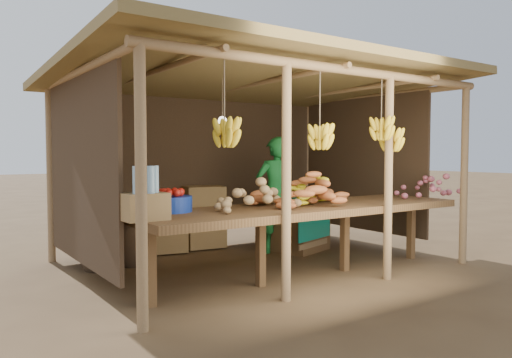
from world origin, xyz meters
TOP-DOWN VIEW (x-y plane):
  - ground at (0.00, 0.00)m, footprint 60.00×60.00m
  - stall_structure at (-0.05, -0.08)m, footprint 4.70×3.50m
  - counter at (0.00, -0.95)m, footprint 3.90×1.05m
  - potato_heap at (-0.64, -0.86)m, footprint 1.06×0.81m
  - sweet_potato_heap at (0.02, -0.93)m, footprint 1.16×0.71m
  - onion_heap at (1.90, -1.17)m, footprint 0.87×0.56m
  - banana_pile at (0.16, -0.85)m, footprint 0.59×0.36m
  - tomato_basin at (-1.46, -0.63)m, footprint 0.44×0.44m
  - bottle_box at (-1.90, -1.06)m, footprint 0.37×0.30m
  - vendor at (0.59, 0.37)m, footprint 0.66×0.51m
  - tarp_crate at (0.94, 0.30)m, footprint 0.97×0.90m
  - carton_stack at (-0.29, 1.20)m, footprint 1.22×0.53m
  - burlap_sacks at (-1.52, 0.71)m, footprint 0.91×0.48m

SIDE VIEW (x-z plane):
  - ground at x=0.00m, z-range 0.00..0.00m
  - burlap_sacks at x=-1.52m, z-range -0.04..0.60m
  - carton_stack at x=-0.29m, z-range -0.05..0.82m
  - tarp_crate at x=0.94m, z-range -0.09..0.87m
  - counter at x=0.00m, z-range 0.34..1.14m
  - vendor at x=0.59m, z-range 0.00..1.60m
  - tomato_basin at x=-1.46m, z-range 0.78..1.01m
  - banana_pile at x=0.16m, z-range 0.80..1.15m
  - bottle_box at x=-1.90m, z-range 0.75..1.21m
  - onion_heap at x=1.90m, z-range 0.80..1.16m
  - potato_heap at x=-0.64m, z-range 0.80..1.16m
  - sweet_potato_heap at x=0.02m, z-range 0.80..1.16m
  - stall_structure at x=-0.05m, z-range 0.69..3.12m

